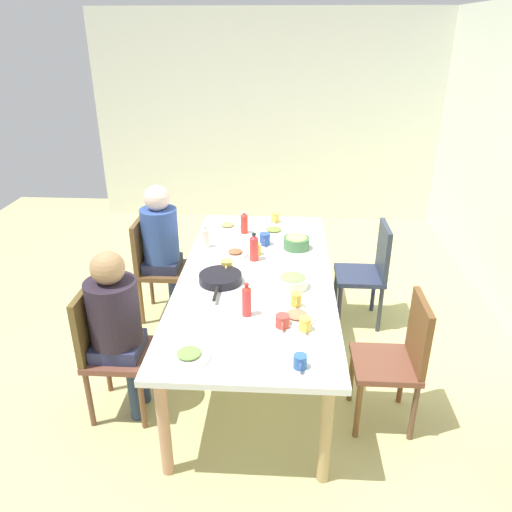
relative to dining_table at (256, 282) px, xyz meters
The scene contains 29 objects.
ground_plane 0.67m from the dining_table, ahead, with size 7.69×7.69×0.00m, color #C7BE7B.
wall_left 3.32m from the dining_table, behind, with size 0.12×4.49×2.60m, color white.
dining_table is the anchor object (origin of this frame).
chair_0 1.12m from the dining_table, 56.60° to the left, with size 0.40×0.40×0.90m.
chair_1 1.12m from the dining_table, 123.40° to the left, with size 0.40×0.40×0.90m.
chair_2 1.12m from the dining_table, 123.40° to the right, with size 0.40×0.40×0.90m.
person_2 1.04m from the dining_table, 126.14° to the right, with size 0.31×0.31×1.21m.
chair_3 1.12m from the dining_table, 56.60° to the right, with size 0.40×0.40×0.90m.
person_3 1.04m from the dining_table, 53.86° to the right, with size 0.32×0.32×1.17m.
plate_0 0.64m from the dining_table, 26.42° to the left, with size 0.24×0.24×0.04m.
plate_1 0.40m from the dining_table, 151.62° to the right, with size 0.20×0.20×0.04m.
plate_2 1.05m from the dining_table, 16.87° to the right, with size 0.24×0.24×0.04m.
plate_3 0.84m from the dining_table, behind, with size 0.24×0.24×0.04m.
plate_4 0.97m from the dining_table, 161.27° to the right, with size 0.23×0.23×0.04m.
bowl_0 0.33m from the dining_table, 57.81° to the left, with size 0.22×0.22×0.09m.
bowl_1 0.59m from the dining_table, 148.82° to the left, with size 0.21×0.21×0.11m.
serving_pan 0.29m from the dining_table, 62.24° to the right, with size 0.48×0.30×0.06m.
cup_0 0.71m from the dining_table, 16.32° to the left, with size 0.12×0.08×0.08m.
cup_1 0.56m from the dining_table, behind, with size 0.12×0.09×0.10m.
cup_2 0.78m from the dining_table, 25.25° to the left, with size 0.11×0.07×0.08m.
cup_3 1.09m from the dining_table, behind, with size 0.11×0.08×0.09m.
cup_4 0.54m from the dining_table, 32.49° to the left, with size 0.11×0.07×0.10m.
cup_5 0.24m from the dining_table, 100.49° to the right, with size 0.12×0.09×0.09m.
cup_6 1.10m from the dining_table, 15.49° to the left, with size 0.11×0.07×0.08m.
cup_7 0.37m from the dining_table, behind, with size 0.11×0.07×0.09m.
bottle_0 0.30m from the dining_table, behind, with size 0.07×0.07×0.22m.
bottle_1 0.58m from the dining_table, ahead, with size 0.06×0.06×0.22m.
bottle_2 0.66m from the dining_table, 137.22° to the right, with size 0.06×0.06×0.19m.
bottle_3 0.83m from the dining_table, 169.40° to the right, with size 0.06×0.06×0.20m.
Camera 1 is at (3.17, 0.19, 2.35)m, focal length 34.53 mm.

